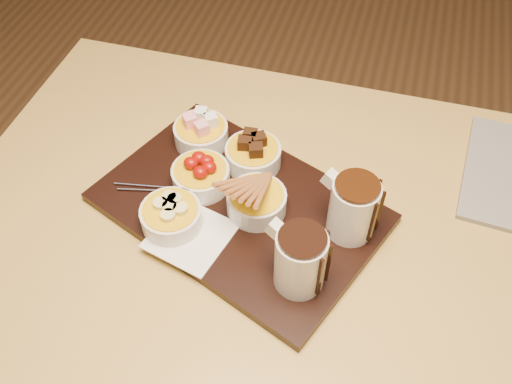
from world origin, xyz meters
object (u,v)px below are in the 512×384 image
(serving_board, at_px, (239,208))
(pitcher_dark_chocolate, at_px, (300,261))
(bowl_strawberries, at_px, (201,177))
(dining_table, at_px, (293,263))
(pitcher_milk_chocolate, at_px, (353,209))

(serving_board, height_order, pitcher_dark_chocolate, pitcher_dark_chocolate)
(serving_board, distance_m, pitcher_dark_chocolate, 0.19)
(pitcher_dark_chocolate, bearing_deg, bowl_strawberries, 167.35)
(dining_table, relative_size, bowl_strawberries, 12.00)
(pitcher_dark_chocolate, bearing_deg, dining_table, 126.63)
(serving_board, distance_m, bowl_strawberries, 0.08)
(pitcher_dark_chocolate, bearing_deg, serving_board, 160.02)
(serving_board, bearing_deg, bowl_strawberries, -176.42)
(dining_table, xyz_separation_m, pitcher_dark_chocolate, (0.03, -0.10, 0.17))
(dining_table, relative_size, pitcher_milk_chocolate, 11.47)
(dining_table, bearing_deg, bowl_strawberries, 167.76)
(dining_table, distance_m, bowl_strawberries, 0.23)
(bowl_strawberries, bearing_deg, pitcher_milk_chocolate, -5.75)
(bowl_strawberries, bearing_deg, pitcher_dark_chocolate, -34.79)
(serving_board, relative_size, pitcher_dark_chocolate, 4.40)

